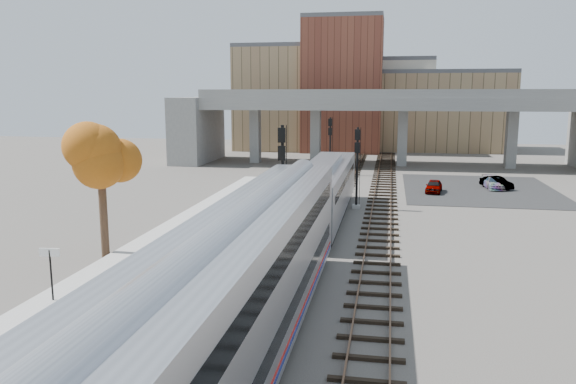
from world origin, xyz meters
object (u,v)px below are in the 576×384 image
(signal_mast_near, at_px, (282,182))
(car_a, at_px, (434,186))
(car_c, at_px, (494,183))
(locomotive, at_px, (325,189))
(car_b, at_px, (497,183))
(signal_mast_far, at_px, (330,148))
(signal_mast_mid, at_px, (357,170))
(tree, at_px, (100,161))
(coach, at_px, (246,287))

(signal_mast_near, xyz_separation_m, car_a, (10.69, 18.25, -2.91))
(car_c, bearing_deg, signal_mast_near, -132.08)
(locomotive, relative_size, car_b, 5.46)
(car_b, bearing_deg, car_a, 176.24)
(signal_mast_far, bearing_deg, car_b, -22.02)
(locomotive, distance_m, signal_mast_far, 22.94)
(car_a, distance_m, car_c, 6.58)
(signal_mast_mid, xyz_separation_m, car_c, (12.36, 11.66, -2.46))
(tree, xyz_separation_m, car_c, (25.28, 27.71, -4.83))
(signal_mast_near, xyz_separation_m, signal_mast_mid, (4.10, 9.75, -0.47))
(signal_mast_near, bearing_deg, coach, -83.03)
(coach, height_order, car_a, coach)
(coach, bearing_deg, car_a, 76.38)
(locomotive, xyz_separation_m, tree, (-10.92, -11.72, 3.16))
(coach, relative_size, car_b, 7.16)
(signal_mast_far, distance_m, car_a, 14.84)
(signal_mast_mid, relative_size, signal_mast_far, 1.00)
(signal_mast_mid, height_order, car_b, signal_mast_mid)
(tree, bearing_deg, car_a, 51.53)
(signal_mast_mid, relative_size, car_c, 1.65)
(coach, bearing_deg, car_c, 69.59)
(car_b, bearing_deg, signal_mast_far, 126.16)
(signal_mast_far, relative_size, car_b, 1.83)
(tree, bearing_deg, coach, -44.91)
(signal_mast_near, distance_m, car_c, 27.16)
(locomotive, distance_m, signal_mast_mid, 4.84)
(signal_mast_near, relative_size, signal_mast_far, 1.11)
(locomotive, xyz_separation_m, car_a, (8.59, 12.83, -1.65))
(signal_mast_mid, distance_m, car_b, 17.42)
(locomotive, bearing_deg, signal_mast_near, -111.18)
(car_c, bearing_deg, signal_mast_far, 152.89)
(car_a, bearing_deg, car_c, 37.14)
(tree, bearing_deg, car_c, 47.62)
(car_a, bearing_deg, signal_mast_mid, -119.29)
(car_b, bearing_deg, signal_mast_mid, -168.97)
(car_a, relative_size, car_c, 0.88)
(signal_mast_far, distance_m, car_c, 18.00)
(car_a, height_order, car_c, car_a)
(car_a, bearing_deg, tree, -119.99)
(coach, relative_size, car_c, 6.44)
(locomotive, xyz_separation_m, car_c, (14.36, 15.99, -1.67))
(signal_mast_far, height_order, car_c, signal_mast_far)
(coach, height_order, tree, tree)
(car_c, bearing_deg, car_a, -155.86)
(signal_mast_near, bearing_deg, car_c, 52.44)
(tree, bearing_deg, signal_mast_near, 35.53)
(coach, relative_size, car_a, 7.31)
(signal_mast_near, bearing_deg, car_a, 59.64)
(signal_mast_near, xyz_separation_m, car_c, (16.46, 21.41, -2.93))
(signal_mast_far, bearing_deg, signal_mast_near, -90.00)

